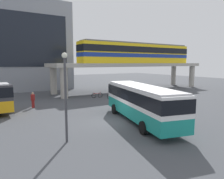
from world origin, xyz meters
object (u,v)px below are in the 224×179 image
at_px(bicycle_silver, 111,96).
at_px(pedestrian_at_kerb, 33,100).
at_px(bus_main, 141,100).
at_px(bicycle_green, 139,94).
at_px(bicycle_black, 170,91).
at_px(train, 139,53).
at_px(bicycle_red, 97,95).
at_px(bicycle_blue, 153,93).
at_px(bicycle_brown, 119,94).

relative_size(bicycle_silver, pedestrian_at_kerb, 0.95).
bearing_deg(bicycle_silver, bus_main, -110.36).
height_order(bicycle_green, bicycle_black, same).
bearing_deg(train, bus_main, -128.71).
xyz_separation_m(bicycle_green, bicycle_red, (-6.02, 2.67, 0.00)).
xyz_separation_m(bicycle_black, bicycle_red, (-12.77, 2.77, 0.00)).
relative_size(bicycle_black, bicycle_silver, 1.03).
bearing_deg(bus_main, pedestrian_at_kerb, 120.86).
height_order(train, bicycle_black, train).
bearing_deg(train, bicycle_red, -159.07).
xyz_separation_m(bicycle_silver, pedestrian_at_kerb, (-11.20, -0.75, 0.50)).
bearing_deg(bicycle_blue, bicycle_red, 165.21).
bearing_deg(bus_main, bicycle_green, 50.71).
relative_size(train, bicycle_red, 13.71).
distance_m(bicycle_green, pedestrian_at_kerb, 15.76).
bearing_deg(bicycle_black, bicycle_red, 167.77).
distance_m(bicycle_blue, pedestrian_at_kerb, 18.76).
bearing_deg(bicycle_silver, train, 31.12).
xyz_separation_m(train, bicycle_black, (1.27, -7.17, -6.73)).
relative_size(train, bus_main, 2.17).
distance_m(bicycle_silver, bicycle_blue, 7.59).
relative_size(bicycle_red, bicycle_silver, 1.03).
relative_size(train, bicycle_blue, 14.03).
bearing_deg(bicycle_green, bicycle_black, -0.82).
distance_m(bus_main, bicycle_silver, 12.93).
bearing_deg(bicycle_black, train, 100.04).
xyz_separation_m(train, bicycle_red, (-11.50, -4.40, -6.73)).
relative_size(bicycle_black, bicycle_red, 1.00).
bearing_deg(pedestrian_at_kerb, bicycle_green, -0.95).
bearing_deg(bicycle_silver, bicycle_black, -5.61).
xyz_separation_m(bicycle_green, bicycle_black, (6.75, -0.10, 0.00)).
height_order(bicycle_brown, pedestrian_at_kerb, pedestrian_at_kerb).
bearing_deg(bus_main, bicycle_silver, 69.64).
distance_m(bicycle_silver, pedestrian_at_kerb, 11.24).
bearing_deg(pedestrian_at_kerb, bus_main, -59.14).
height_order(bicycle_green, bicycle_brown, same).
relative_size(bicycle_green, pedestrian_at_kerb, 0.98).
xyz_separation_m(bicycle_blue, pedestrian_at_kerb, (-18.75, -0.03, 0.50)).
distance_m(bicycle_red, bicycle_brown, 3.73).
height_order(bus_main, pedestrian_at_kerb, bus_main).
xyz_separation_m(bicycle_brown, pedestrian_at_kerb, (-13.42, -1.90, 0.50)).
bearing_deg(bicycle_brown, bicycle_red, 172.14).
height_order(bicycle_green, bicycle_blue, same).
xyz_separation_m(bicycle_silver, bicycle_brown, (2.22, 1.15, 0.00)).
height_order(bus_main, bicycle_brown, bus_main).
height_order(bus_main, bicycle_green, bus_main).
relative_size(bus_main, bicycle_brown, 6.33).
xyz_separation_m(bus_main, bicycle_red, (2.99, 13.69, -1.63)).
height_order(bicycle_blue, pedestrian_at_kerb, pedestrian_at_kerb).
height_order(bicycle_green, bicycle_red, same).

